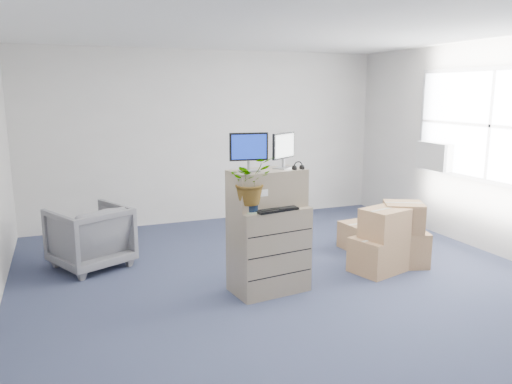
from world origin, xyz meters
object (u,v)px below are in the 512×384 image
filing_cabinet_lower (269,249)px  water_bottle (277,196)px  office_chair (90,234)px  monitor_right (284,148)px  monitor_left (249,150)px  potted_plant (250,187)px  keyboard (275,209)px

filing_cabinet_lower → water_bottle: 0.59m
water_bottle → office_chair: water_bottle is taller
monitor_right → office_chair: 2.67m
water_bottle → filing_cabinet_lower: bearing=-165.3°
monitor_left → water_bottle: 0.60m
filing_cabinet_lower → office_chair: filing_cabinet_lower is taller
monitor_left → monitor_right: monitor_left is taller
monitor_right → water_bottle: monitor_right is taller
potted_plant → water_bottle: bearing=22.4°
water_bottle → keyboard: bearing=-117.8°
filing_cabinet_lower → office_chair: bearing=132.4°
filing_cabinet_lower → water_bottle: bearing=7.4°
monitor_right → filing_cabinet_lower: bearing=166.2°
filing_cabinet_lower → monitor_left: 1.11m
water_bottle → potted_plant: bearing=-157.6°
monitor_right → office_chair: monitor_right is taller
monitor_right → keyboard: 0.67m
filing_cabinet_lower → potted_plant: size_ratio=1.55×
keyboard → monitor_left: bearing=131.8°
monitor_right → office_chair: size_ratio=0.45×
filing_cabinet_lower → monitor_left: size_ratio=2.31×
monitor_left → office_chair: (-1.54, 1.47, -1.13)m
filing_cabinet_lower → monitor_left: monitor_left is taller
keyboard → water_bottle: (0.10, 0.18, 0.10)m
filing_cabinet_lower → office_chair: (-1.76, 1.49, -0.04)m
keyboard → water_bottle: bearing=52.4°
keyboard → potted_plant: size_ratio=0.79×
filing_cabinet_lower → water_bottle: water_bottle is taller
keyboard → water_bottle: size_ratio=2.03×
monitor_left → water_bottle: bearing=8.1°
filing_cabinet_lower → monitor_left: (-0.22, 0.02, 1.09)m
monitor_left → keyboard: (0.22, -0.18, -0.61)m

